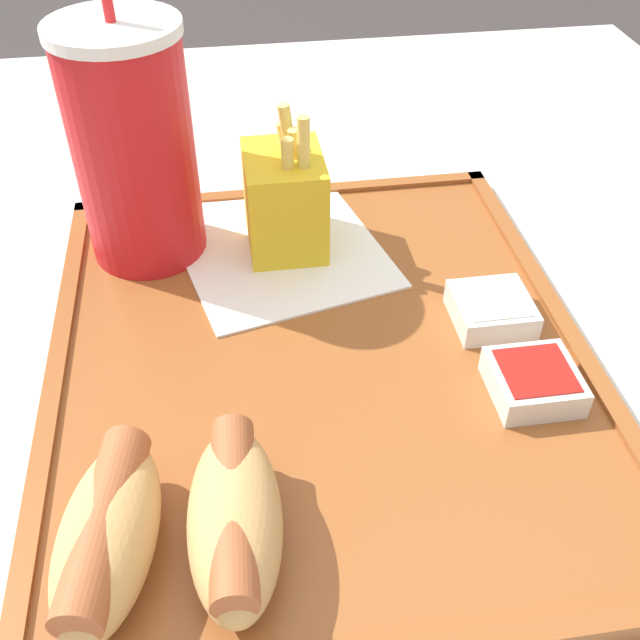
% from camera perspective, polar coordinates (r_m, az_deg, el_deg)
% --- Properties ---
extents(food_tray, '(0.42, 0.35, 0.01)m').
position_cam_1_polar(food_tray, '(0.50, 0.00, -3.03)').
color(food_tray, brown).
rests_on(food_tray, dining_table).
extents(paper_napkin, '(0.20, 0.18, 0.00)m').
position_cam_1_polar(paper_napkin, '(0.59, -3.28, 5.75)').
color(paper_napkin, white).
rests_on(paper_napkin, food_tray).
extents(soda_cup, '(0.09, 0.09, 0.21)m').
position_cam_1_polar(soda_cup, '(0.56, -14.04, 12.73)').
color(soda_cup, red).
rests_on(soda_cup, food_tray).
extents(hot_dog_far, '(0.12, 0.07, 0.04)m').
position_cam_1_polar(hot_dog_far, '(0.39, -15.90, -15.39)').
color(hot_dog_far, tan).
rests_on(hot_dog_far, food_tray).
extents(hot_dog_near, '(0.11, 0.05, 0.04)m').
position_cam_1_polar(hot_dog_near, '(0.38, -6.51, -14.75)').
color(hot_dog_near, tan).
rests_on(hot_dog_near, food_tray).
extents(fries_carton, '(0.07, 0.06, 0.11)m').
position_cam_1_polar(fries_carton, '(0.57, -2.65, 9.15)').
color(fries_carton, gold).
rests_on(fries_carton, food_tray).
extents(sauce_cup_mayo, '(0.05, 0.05, 0.02)m').
position_cam_1_polar(sauce_cup_mayo, '(0.52, 12.94, 0.83)').
color(sauce_cup_mayo, silver).
rests_on(sauce_cup_mayo, food_tray).
extents(sauce_cup_ketchup, '(0.05, 0.05, 0.02)m').
position_cam_1_polar(sauce_cup_ketchup, '(0.48, 15.96, -4.48)').
color(sauce_cup_ketchup, silver).
rests_on(sauce_cup_ketchup, food_tray).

